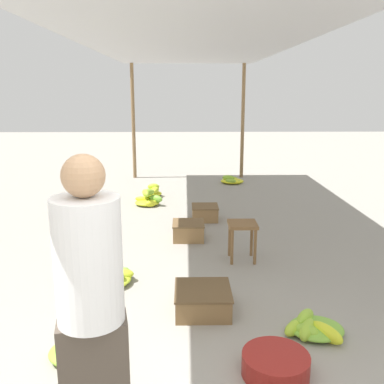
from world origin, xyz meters
TOP-DOWN VIEW (x-y plane):
  - canopy_post_back_left at (-1.26, 8.48)m, footprint 0.08×0.08m
  - canopy_post_back_right at (1.26, 8.48)m, footprint 0.08×0.08m
  - canopy_tarp at (0.00, 4.39)m, footprint 2.92×8.58m
  - vendor_foreground at (-0.59, 0.65)m, footprint 0.43×0.43m
  - stool at (0.61, 3.39)m, footprint 0.34×0.34m
  - basin_black at (0.57, 1.23)m, footprint 0.49×0.49m
  - banana_pile_left_0 at (-0.92, 2.73)m, footprint 0.57×0.62m
  - banana_pile_left_1 at (-0.87, 1.45)m, footprint 0.49×0.52m
  - banana_pile_left_2 at (-0.73, 5.95)m, footprint 0.54×0.53m
  - banana_pile_left_3 at (-0.70, 6.61)m, footprint 0.37×0.47m
  - banana_pile_right_0 at (0.99, 1.74)m, footprint 0.54×0.51m
  - banana_pile_right_1 at (0.98, 7.82)m, footprint 0.51×0.64m
  - crate_near at (0.08, 2.15)m, footprint 0.52×0.52m
  - crate_mid at (0.24, 5.05)m, footprint 0.41×0.41m
  - crate_far at (-0.03, 4.15)m, footprint 0.43×0.43m

SIDE VIEW (x-z plane):
  - banana_pile_right_0 at x=0.99m, z-range -0.02..0.14m
  - banana_pile_right_1 at x=0.98m, z-range -0.03..0.15m
  - banana_pile_left_0 at x=-0.92m, z-range -0.02..0.16m
  - banana_pile_left_1 at x=-0.87m, z-range -0.04..0.18m
  - basin_black at x=0.57m, z-range 0.00..0.16m
  - banana_pile_left_3 at x=-0.70m, z-range -0.03..0.22m
  - banana_pile_left_2 at x=-0.73m, z-range -0.05..0.26m
  - crate_near at x=0.08m, z-range 0.00..0.22m
  - crate_mid at x=0.24m, z-range 0.00..0.23m
  - crate_far at x=-0.03m, z-range 0.00..0.24m
  - stool at x=0.61m, z-range 0.14..0.61m
  - vendor_foreground at x=-0.59m, z-range 0.03..1.73m
  - canopy_post_back_left at x=-1.26m, z-range 0.00..2.61m
  - canopy_post_back_right at x=1.26m, z-range 0.00..2.61m
  - canopy_tarp at x=0.00m, z-range 2.61..2.65m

